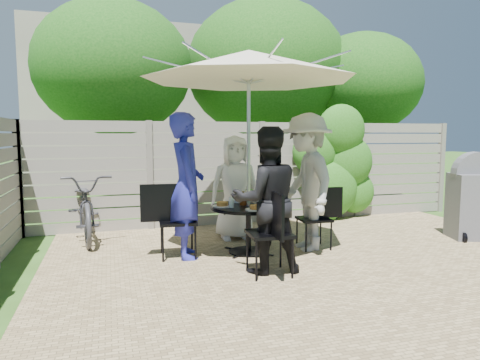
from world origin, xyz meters
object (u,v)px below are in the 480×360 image
object	(u,v)px
person_right	(307,182)
syrup_jug	(243,199)
umbrella	(249,65)
glass_right	(265,199)
plate_back	(242,200)
chair_back	(233,221)
glass_left	(231,202)
person_left	(187,186)
patio_table	(248,220)
plate_left	(222,205)
bicycle	(85,206)
glass_front	(261,203)
chair_right	(315,231)
bbq_grill	(474,200)
glass_back	(237,198)
person_back	(235,188)
coffee_cup	(251,199)
person_front	(266,201)
plate_right	(274,203)
plate_extra	(268,207)
plate_front	(256,208)
chair_left	(177,236)
chair_front	(270,250)

from	to	relation	value
person_right	syrup_jug	bearing A→B (deg)	-93.22
umbrella	glass_right	size ratio (longest dim) A/B	21.19
plate_back	syrup_jug	size ratio (longest dim) A/B	1.63
chair_back	glass_left	size ratio (longest dim) A/B	6.12
person_left	person_right	distance (m)	1.66
patio_table	syrup_jug	xyz separation A→B (m)	(-0.06, 0.05, 0.28)
plate_left	bicycle	size ratio (longest dim) A/B	0.13
glass_front	syrup_jug	world-z (taller)	syrup_jug
chair_right	bbq_grill	world-z (taller)	bbq_grill
glass_back	glass_left	world-z (taller)	same
plate_left	bicycle	world-z (taller)	bicycle
person_left	chair_back	bearing A→B (deg)	-40.68
person_left	patio_table	bearing A→B (deg)	-90.00
syrup_jug	person_back	bearing A→B (deg)	81.87
person_right	coffee_cup	bearing A→B (deg)	-106.77
person_front	bicycle	xyz separation A→B (m)	(-2.09, 2.32, -0.34)
chair_back	plate_right	size ratio (longest dim) A/B	3.30
plate_extra	person_front	bearing A→B (deg)	-112.49
patio_table	bbq_grill	bearing A→B (deg)	-4.14
plate_front	glass_front	world-z (taller)	glass_front
glass_left	plate_right	bearing A→B (deg)	5.87
patio_table	chair_left	distance (m)	0.98
chair_left	plate_left	xyz separation A→B (m)	(0.61, -0.04, 0.39)
patio_table	plate_front	bearing A→B (deg)	-93.74
person_back	person_front	xyz separation A→B (m)	(-0.11, -1.66, 0.05)
patio_table	plate_back	bearing A→B (deg)	86.26
coffee_cup	bicycle	bearing A→B (deg)	150.43
bbq_grill	coffee_cup	bearing A→B (deg)	-169.99
patio_table	person_left	bearing A→B (deg)	176.26
chair_front	person_right	xyz separation A→B (m)	(0.89, 0.91, 0.65)
bicycle	plate_right	bearing A→B (deg)	-37.51
glass_front	person_left	bearing A→B (deg)	160.74
plate_right	glass_right	bearing A→B (deg)	130.01
bicycle	person_right	bearing A→B (deg)	-33.80
patio_table	plate_right	size ratio (longest dim) A/B	4.11
person_front	bbq_grill	distance (m)	3.66
plate_extra	glass_left	distance (m)	0.48
person_left	plate_right	xyz separation A→B (m)	(1.19, -0.08, -0.26)
chair_left	bicycle	bearing A→B (deg)	133.92
person_back	coffee_cup	bearing A→B (deg)	-80.69
person_front	plate_front	distance (m)	0.50
plate_left	bbq_grill	bearing A→B (deg)	-4.10
person_back	person_front	distance (m)	1.66
umbrella	chair_right	size ratio (longest dim) A/B	3.39
plate_front	glass_front	distance (m)	0.15
chair_right	plate_left	bearing A→B (deg)	0.93
umbrella	plate_front	size ratio (longest dim) A/B	11.41
person_back	plate_left	size ratio (longest dim) A/B	6.17
umbrella	syrup_jug	bearing A→B (deg)	136.46
chair_right	plate_extra	bearing A→B (deg)	21.84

